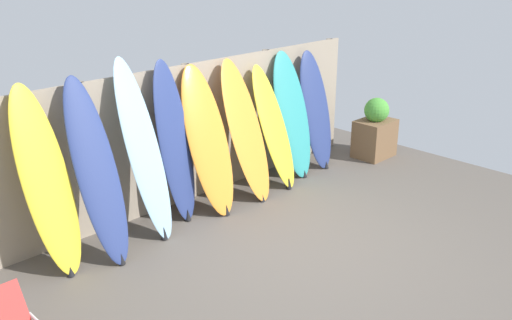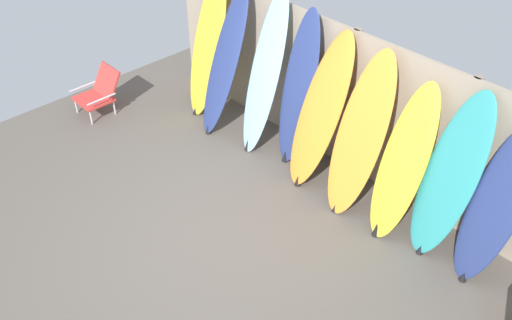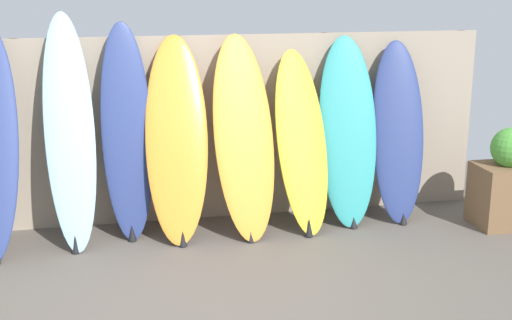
# 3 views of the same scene
# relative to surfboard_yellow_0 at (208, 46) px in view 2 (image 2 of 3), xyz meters

# --- Properties ---
(ground) EXTENTS (7.68, 7.68, 0.00)m
(ground) POSITION_rel_surfboard_yellow_0_xyz_m (2.13, -1.61, -0.96)
(ground) COLOR #5B544C
(fence_back) EXTENTS (6.08, 0.11, 1.80)m
(fence_back) POSITION_rel_surfboard_yellow_0_xyz_m (2.13, 0.39, -0.06)
(fence_back) COLOR gray
(fence_back) RESTS_ON ground
(surfboard_yellow_0) EXTENTS (0.56, 0.71, 1.94)m
(surfboard_yellow_0) POSITION_rel_surfboard_yellow_0_xyz_m (0.00, 0.00, 0.00)
(surfboard_yellow_0) COLOR yellow
(surfboard_yellow_0) RESTS_ON ground
(surfboard_navy_1) EXTENTS (0.49, 0.82, 1.94)m
(surfboard_navy_1) POSITION_rel_surfboard_yellow_0_xyz_m (0.50, -0.12, 0.00)
(surfboard_navy_1) COLOR navy
(surfboard_navy_1) RESTS_ON ground
(surfboard_skyblue_2) EXTENTS (0.49, 0.74, 2.05)m
(surfboard_skyblue_2) POSITION_rel_surfboard_yellow_0_xyz_m (1.14, -0.03, 0.04)
(surfboard_skyblue_2) COLOR #8CB7D6
(surfboard_skyblue_2) RESTS_ON ground
(surfboard_navy_3) EXTENTS (0.47, 0.47, 1.96)m
(surfboard_navy_3) POSITION_rel_surfboard_yellow_0_xyz_m (1.64, 0.05, 0.00)
(surfboard_navy_3) COLOR navy
(surfboard_navy_3) RESTS_ON ground
(surfboard_orange_4) EXTENTS (0.63, 0.81, 1.83)m
(surfboard_orange_4) POSITION_rel_surfboard_yellow_0_xyz_m (2.08, -0.04, -0.05)
(surfboard_orange_4) COLOR orange
(surfboard_orange_4) RESTS_ON ground
(surfboard_orange_5) EXTENTS (0.60, 0.75, 1.83)m
(surfboard_orange_5) POSITION_rel_surfboard_yellow_0_xyz_m (2.69, -0.08, -0.06)
(surfboard_orange_5) COLOR orange
(surfboard_orange_5) RESTS_ON ground
(surfboard_yellow_6) EXTENTS (0.55, 0.76, 1.68)m
(surfboard_yellow_6) POSITION_rel_surfboard_yellow_0_xyz_m (3.24, -0.06, -0.14)
(surfboard_yellow_6) COLOR yellow
(surfboard_yellow_6) RESTS_ON ground
(surfboard_teal_7) EXTENTS (0.62, 0.68, 1.79)m
(surfboard_teal_7) POSITION_rel_surfboard_yellow_0_xyz_m (3.72, 0.03, -0.07)
(surfboard_teal_7) COLOR teal
(surfboard_teal_7) RESTS_ON ground
(surfboard_navy_8) EXTENTS (0.58, 0.64, 1.74)m
(surfboard_navy_8) POSITION_rel_surfboard_yellow_0_xyz_m (4.23, 0.01, -0.10)
(surfboard_navy_8) COLOR navy
(surfboard_navy_8) RESTS_ON ground
(beach_chair) EXTENTS (0.50, 0.58, 0.63)m
(beach_chair) POSITION_rel_surfboard_yellow_0_xyz_m (-0.99, -1.19, -0.64)
(beach_chair) COLOR silver
(beach_chair) RESTS_ON ground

